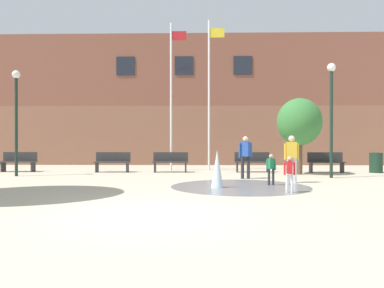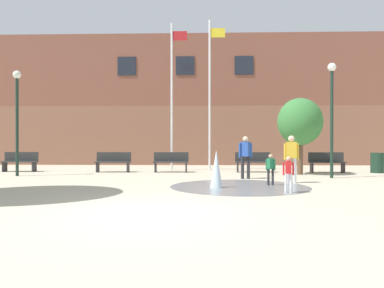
# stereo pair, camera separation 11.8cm
# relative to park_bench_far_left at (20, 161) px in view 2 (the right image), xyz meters

# --- Properties ---
(ground_plane) EXTENTS (100.00, 100.00, 0.00)m
(ground_plane) POSITION_rel_park_bench_far_left_xyz_m (7.45, -10.06, -0.48)
(ground_plane) COLOR #BCB299
(library_building) EXTENTS (36.00, 6.05, 7.89)m
(library_building) POSITION_rel_park_bench_far_left_xyz_m (7.45, 8.15, 3.47)
(library_building) COLOR brown
(library_building) RESTS_ON ground
(splash_fountain) EXTENTS (4.27, 4.27, 1.14)m
(splash_fountain) POSITION_rel_park_bench_far_left_xyz_m (9.27, -5.79, -0.18)
(splash_fountain) COLOR gray
(splash_fountain) RESTS_ON ground
(park_bench_far_left) EXTENTS (1.60, 0.44, 0.91)m
(park_bench_far_left) POSITION_rel_park_bench_far_left_xyz_m (0.00, 0.00, 0.00)
(park_bench_far_left) COLOR #28282D
(park_bench_far_left) RESTS_ON ground
(park_bench_left_of_flagpoles) EXTENTS (1.60, 0.44, 0.91)m
(park_bench_left_of_flagpoles) POSITION_rel_park_bench_far_left_xyz_m (4.41, -0.15, 0.00)
(park_bench_left_of_flagpoles) COLOR #28282D
(park_bench_left_of_flagpoles) RESTS_ON ground
(park_bench_center) EXTENTS (1.60, 0.44, 0.91)m
(park_bench_center) POSITION_rel_park_bench_far_left_xyz_m (7.06, -0.10, 0.00)
(park_bench_center) COLOR #28282D
(park_bench_center) RESTS_ON ground
(park_bench_under_right_flagpole) EXTENTS (1.60, 0.44, 0.91)m
(park_bench_under_right_flagpole) POSITION_rel_park_bench_far_left_xyz_m (10.81, 0.03, 0.00)
(park_bench_under_right_flagpole) COLOR #28282D
(park_bench_under_right_flagpole) RESTS_ON ground
(park_bench_far_right) EXTENTS (1.60, 0.44, 0.91)m
(park_bench_far_right) POSITION_rel_park_bench_far_left_xyz_m (14.13, -0.07, 0.00)
(park_bench_far_right) COLOR #28282D
(park_bench_far_right) RESTS_ON ground
(child_in_fountain) EXTENTS (0.31, 0.23, 0.99)m
(child_in_fountain) POSITION_rel_park_bench_far_left_xyz_m (10.68, -5.21, 0.10)
(child_in_fountain) COLOR #28282D
(child_in_fountain) RESTS_ON ground
(child_running) EXTENTS (0.31, 0.22, 0.99)m
(child_running) POSITION_rel_park_bench_far_left_xyz_m (10.84, -7.00, 0.10)
(child_running) COLOR silver
(child_running) RESTS_ON ground
(adult_near_bench) EXTENTS (0.50, 0.37, 1.59)m
(adult_near_bench) POSITION_rel_park_bench_far_left_xyz_m (10.12, -3.12, 0.45)
(adult_near_bench) COLOR #28282D
(adult_near_bench) RESTS_ON ground
(adult_watching) EXTENTS (0.50, 0.25, 1.59)m
(adult_watching) POSITION_rel_park_bench_far_left_xyz_m (11.49, -4.55, 0.45)
(adult_watching) COLOR silver
(adult_watching) RESTS_ON ground
(flagpole_left) EXTENTS (0.80, 0.10, 7.20)m
(flagpole_left) POSITION_rel_park_bench_far_left_xyz_m (7.02, 1.12, 3.36)
(flagpole_left) COLOR silver
(flagpole_left) RESTS_ON ground
(flagpole_right) EXTENTS (0.80, 0.10, 7.33)m
(flagpole_right) POSITION_rel_park_bench_far_left_xyz_m (8.88, 1.12, 3.43)
(flagpole_right) COLOR silver
(flagpole_right) RESTS_ON ground
(lamp_post_left_lane) EXTENTS (0.32, 0.32, 4.26)m
(lamp_post_left_lane) POSITION_rel_park_bench_far_left_xyz_m (1.01, -2.26, 2.27)
(lamp_post_left_lane) COLOR #192D23
(lamp_post_left_lane) RESTS_ON ground
(lamp_post_right_lane) EXTENTS (0.32, 0.32, 4.40)m
(lamp_post_right_lane) POSITION_rel_park_bench_far_left_xyz_m (13.45, -2.70, 2.35)
(lamp_post_right_lane) COLOR #192D23
(lamp_post_right_lane) RESTS_ON ground
(trash_can) EXTENTS (0.56, 0.56, 0.90)m
(trash_can) POSITION_rel_park_bench_far_left_xyz_m (16.31, -0.21, -0.03)
(trash_can) COLOR #193323
(trash_can) RESTS_ON ground
(street_tree_near_building) EXTENTS (1.88, 1.88, 3.24)m
(street_tree_near_building) POSITION_rel_park_bench_far_left_xyz_m (12.64, -1.18, 1.74)
(street_tree_near_building) COLOR brown
(street_tree_near_building) RESTS_ON ground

